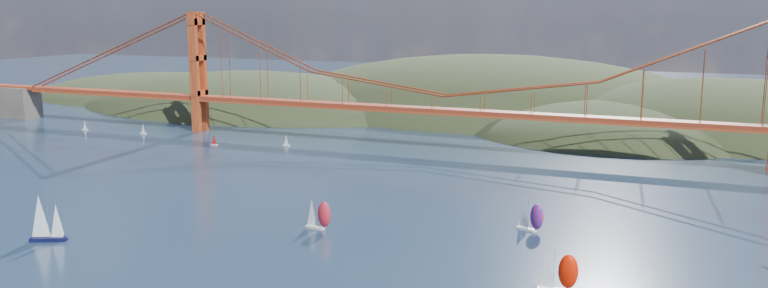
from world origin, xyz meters
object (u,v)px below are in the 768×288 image
at_px(racer_0, 318,214).
at_px(racer_rwb, 530,216).
at_px(racer_1, 557,271).
at_px(sloop_navy, 45,219).

xyz_separation_m(racer_0, racer_rwb, (51.90, 19.37, -0.00)).
bearing_deg(racer_0, racer_1, -10.08).
relative_size(sloop_navy, racer_0, 1.50).
height_order(sloop_navy, racer_rwb, sloop_navy).
height_order(sloop_navy, racer_1, sloop_navy).
distance_m(sloop_navy, racer_1, 124.40).
bearing_deg(racer_rwb, racer_1, -49.29).
relative_size(sloop_navy, racer_rwb, 1.50).
xyz_separation_m(sloop_navy, racer_1, (123.59, 14.08, -1.38)).
bearing_deg(racer_rwb, racer_0, -137.58).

